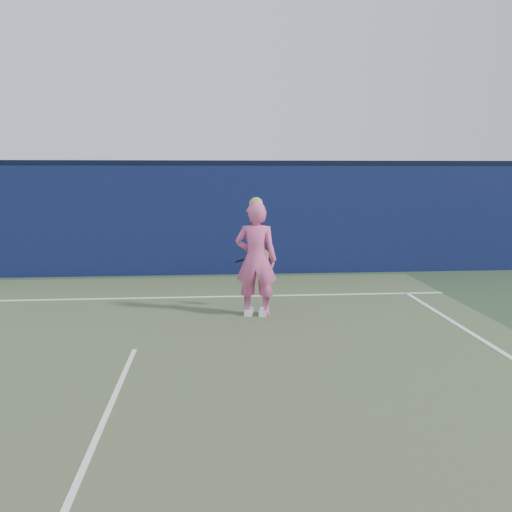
{
  "coord_description": "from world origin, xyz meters",
  "views": [
    {
      "loc": [
        1.04,
        -6.0,
        2.33
      ],
      "look_at": [
        1.75,
        2.66,
        0.99
      ],
      "focal_mm": 38.0,
      "sensor_mm": 36.0,
      "label": 1
    }
  ],
  "objects": [
    {
      "name": "ground",
      "position": [
        0.0,
        0.0,
        0.0
      ],
      "size": [
        80.0,
        80.0,
        0.0
      ],
      "primitive_type": "plane",
      "color": "#273E26",
      "rests_on": "ground"
    },
    {
      "name": "player",
      "position": [
        1.75,
        2.66,
        0.94
      ],
      "size": [
        0.75,
        0.56,
        1.94
      ],
      "rotation": [
        0.0,
        0.0,
        2.95
      ],
      "color": "#E55998",
      "rests_on": "ground"
    },
    {
      "name": "backstop_wall",
      "position": [
        0.0,
        6.5,
        1.25
      ],
      "size": [
        24.0,
        0.4,
        2.5
      ],
      "primitive_type": "cube",
      "color": "#0E173E",
      "rests_on": "ground"
    },
    {
      "name": "racket",
      "position": [
        1.84,
        3.07,
        0.92
      ],
      "size": [
        0.61,
        0.21,
        0.34
      ],
      "rotation": [
        0.0,
        0.0,
        -0.38
      ],
      "color": "black",
      "rests_on": "ground"
    },
    {
      "name": "wall_cap",
      "position": [
        0.0,
        6.5,
        2.55
      ],
      "size": [
        24.0,
        0.42,
        0.1
      ],
      "primitive_type": "cube",
      "color": "black",
      "rests_on": "backstop_wall"
    },
    {
      "name": "court_surface",
      "position": [
        0.0,
        -2.0,
        0.0
      ],
      "size": [
        11.0,
        16.0,
        0.01
      ],
      "primitive_type": "cube",
      "color": "#4B5737",
      "rests_on": "ground"
    },
    {
      "name": "court_lines",
      "position": [
        0.0,
        -0.33,
        0.01
      ],
      "size": [
        11.0,
        12.04,
        0.01
      ],
      "color": "white",
      "rests_on": "court_surface"
    }
  ]
}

